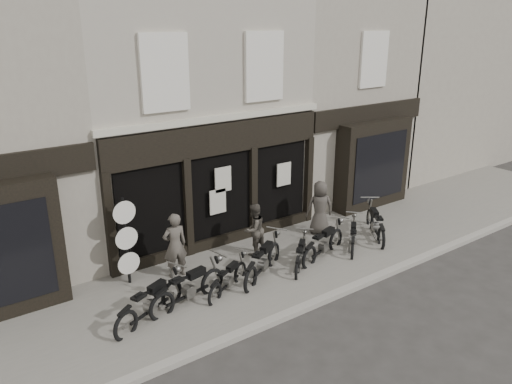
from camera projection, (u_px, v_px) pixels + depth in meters
ground_plane at (281, 286)px, 13.26m from camera, size 90.00×90.00×0.00m
pavement at (261, 271)px, 13.93m from camera, size 30.00×4.20×0.12m
kerb at (312, 304)px, 12.28m from camera, size 30.00×0.25×0.13m
central_building at (171, 103)px, 16.50m from camera, size 7.30×6.22×8.34m
neighbour_right at (315, 90)px, 19.97m from camera, size 5.60×6.73×8.34m
filler_right at (437, 76)px, 24.53m from camera, size 11.00×6.00×8.20m
motorcycle_0 at (151, 306)px, 11.53m from camera, size 2.13×1.20×1.09m
motorcycle_1 at (189, 291)px, 12.16m from camera, size 2.29×0.80×1.11m
motorcycle_2 at (228, 281)px, 12.79m from camera, size 1.74×1.09×0.90m
motorcycle_3 at (263, 264)px, 13.50m from camera, size 2.09×1.44×1.11m
motorcycle_4 at (301, 257)px, 14.07m from camera, size 1.54×1.44×0.91m
motorcycle_5 at (324, 246)px, 14.60m from camera, size 2.17×0.96×1.07m
motorcycle_6 at (353, 239)px, 15.22m from camera, size 1.57×1.50×0.94m
motorcycle_7 at (375, 226)px, 15.98m from camera, size 1.56×1.99×1.09m
man_left at (175, 245)px, 13.26m from camera, size 0.70×0.50×1.80m
man_centre at (254, 229)px, 14.58m from camera, size 0.87×0.75×1.56m
man_right at (320, 208)px, 16.00m from camera, size 1.01×0.86×1.75m
advert_sign_post at (127, 245)px, 12.81m from camera, size 0.61×0.39×2.51m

